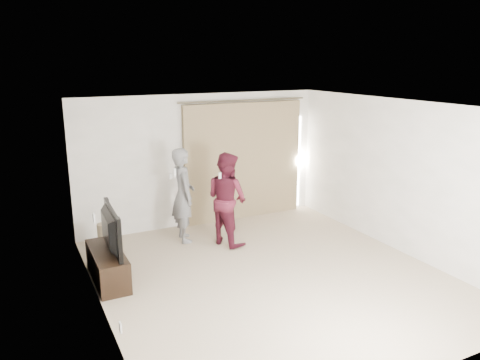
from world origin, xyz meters
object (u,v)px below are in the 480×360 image
tv (105,230)px  person_man (183,195)px  tv_console (108,266)px  person_woman (227,199)px

tv → person_man: bearing=-54.3°
tv → person_man: (1.59, 1.04, 0.05)m
tv_console → person_woman: 2.39m
person_man → person_woman: (0.65, -0.48, -0.03)m
person_woman → person_man: bearing=143.4°
tv → person_woman: size_ratio=0.69×
person_woman → tv_console: bearing=-165.8°
person_man → person_woman: person_man is taller
tv_console → person_woman: person_woman is taller
tv → person_woman: 2.31m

